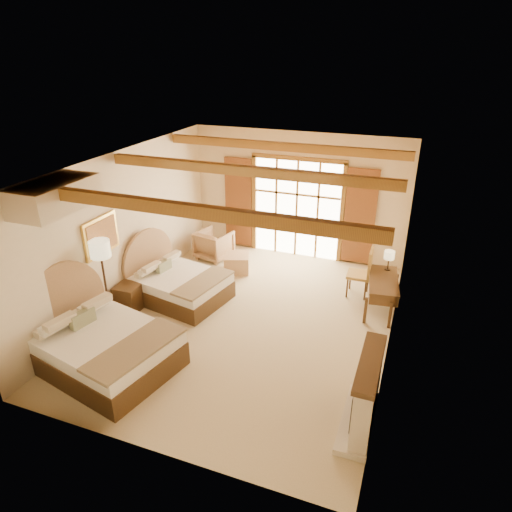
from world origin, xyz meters
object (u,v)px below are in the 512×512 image
at_px(nightstand, 129,298).
at_px(armchair, 214,245).
at_px(desk, 382,294).
at_px(bed_near, 98,343).
at_px(bed_far, 175,282).

height_order(nightstand, armchair, armchair).
distance_m(armchair, desk, 4.51).
xyz_separation_m(bed_near, armchair, (-0.02, 4.67, -0.07)).
distance_m(bed_near, bed_far, 2.50).
height_order(armchair, desk, armchair).
bearing_deg(bed_near, armchair, 102.81).
xyz_separation_m(nightstand, desk, (4.94, 1.85, 0.10)).
relative_size(bed_near, armchair, 3.14).
bearing_deg(nightstand, desk, 18.39).
distance_m(nightstand, desk, 5.27).
distance_m(bed_far, desk, 4.42).
xyz_separation_m(nightstand, armchair, (0.57, 2.96, 0.09)).
bearing_deg(bed_far, bed_near, -80.18).
height_order(nightstand, desk, desk).
bearing_deg(bed_far, desk, 25.10).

